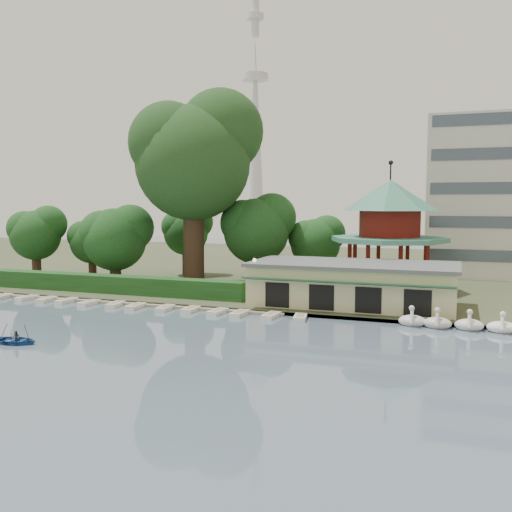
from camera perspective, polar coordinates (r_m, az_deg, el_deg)
The scene contains 13 objects.
ground_plane at distance 36.54m, azimuth -12.79°, elevation -10.31°, with size 220.00×220.00×0.00m, color slate.
shore at distance 84.32m, azimuth 6.54°, elevation -1.11°, with size 220.00×70.00×0.40m, color #424930.
embankment at distance 51.52m, azimuth -2.37°, elevation -5.37°, with size 220.00×0.60×0.30m, color gray.
dock at distance 56.99m, azimuth -13.69°, elevation -4.50°, with size 34.00×1.60×0.24m, color gray.
boathouse at distance 52.87m, azimuth 9.67°, elevation -2.73°, with size 18.60×9.39×3.90m.
pavilion at distance 62.02m, azimuth 13.20°, elevation 3.16°, with size 12.40×12.40×13.50m.
broadcast_tower at distance 181.83m, azimuth -0.07°, elevation 13.14°, with size 8.00×8.00×96.00m.
hedge at distance 61.16m, azimuth -14.37°, elevation -2.72°, with size 30.00×2.00×1.80m, color #1E4C1D.
lamp_post at distance 52.06m, azimuth -0.15°, elevation -1.70°, with size 0.36×0.36×4.28m.
big_tree at distance 64.37m, azimuth -6.11°, elevation 10.22°, with size 14.01×13.05×21.97m.
small_trees at distance 68.40m, azimuth -8.18°, elevation 2.31°, with size 39.59×16.67×10.41m.
moored_rowboats at distance 54.83m, azimuth -12.89°, elevation -4.81°, with size 35.20×2.74×0.36m.
rowboat_with_passengers at distance 43.39m, azimuth -22.96°, elevation -7.46°, with size 4.80×3.63×2.01m.
Camera 1 is at (19.06, -29.57, 9.89)m, focal length 40.00 mm.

